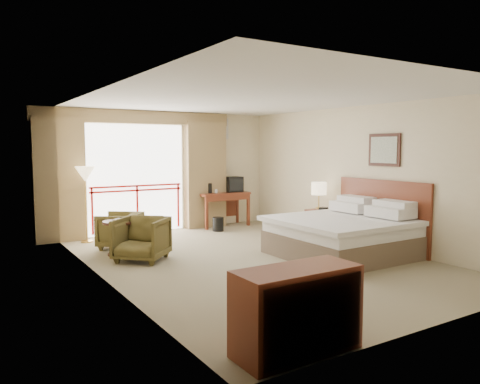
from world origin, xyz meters
TOP-DOWN VIEW (x-y plane):
  - floor at (0.00, 0.00)m, footprint 7.00×7.00m
  - ceiling at (0.00, 0.00)m, footprint 7.00×7.00m
  - wall_back at (0.00, 3.50)m, footprint 5.00×0.00m
  - wall_front at (0.00, -3.50)m, footprint 5.00×0.00m
  - wall_left at (-2.50, 0.00)m, footprint 0.00×7.00m
  - wall_right at (2.50, 0.00)m, footprint 0.00×7.00m
  - balcony_door at (-0.80, 3.48)m, footprint 2.40×0.00m
  - balcony_railing at (-0.80, 3.46)m, footprint 2.09×0.03m
  - curtain_left at (-2.45, 3.35)m, footprint 1.00×0.26m
  - curtain_right at (0.85, 3.35)m, footprint 1.00×0.26m
  - valance at (-0.80, 3.38)m, footprint 4.40×0.22m
  - hvac_vent at (1.30, 3.47)m, footprint 0.50×0.04m
  - bed at (1.50, -0.60)m, footprint 2.13×2.06m
  - headboard at (2.46, -0.60)m, footprint 0.06×2.10m
  - framed_art at (2.47, -0.60)m, footprint 0.04×0.72m
  - nightstand at (2.16, 0.76)m, footprint 0.43×0.51m
  - table_lamp at (2.16, 0.81)m, footprint 0.31×0.31m
  - phone at (2.11, 0.61)m, footprint 0.20×0.18m
  - desk at (1.26, 3.30)m, footprint 1.25×0.60m
  - tv at (1.56, 3.23)m, footprint 0.41×0.33m
  - coffee_maker at (0.91, 3.24)m, footprint 0.14×0.14m
  - cup at (1.06, 3.19)m, footprint 0.09×0.09m
  - wastebasket at (0.82, 2.69)m, footprint 0.29×0.29m
  - armchair_far at (-1.63, 2.11)m, footprint 1.03×1.03m
  - armchair_near at (-1.64, 0.94)m, footprint 1.12×1.12m
  - side_table at (-1.84, 1.52)m, footprint 0.56×0.56m
  - book at (-1.84, 1.52)m, footprint 0.28×0.30m
  - floor_lamp at (-2.02, 3.00)m, footprint 0.39×0.39m
  - dresser at (-1.67, -3.23)m, footprint 1.20×0.51m

SIDE VIEW (x-z plane):
  - floor at x=0.00m, z-range 0.00..0.00m
  - armchair_far at x=-1.63m, z-range -0.34..0.34m
  - armchair_near at x=-1.64m, z-range -0.37..0.37m
  - wastebasket at x=0.82m, z-range 0.00..0.32m
  - nightstand at x=2.16m, z-range 0.00..0.61m
  - bed at x=1.50m, z-range -0.11..0.86m
  - dresser at x=-1.67m, z-range 0.00..0.80m
  - side_table at x=-1.84m, z-range 0.11..0.72m
  - book at x=-1.84m, z-range 0.60..0.62m
  - desk at x=1.26m, z-range 0.23..1.05m
  - phone at x=2.11m, z-range 0.61..0.68m
  - headboard at x=2.46m, z-range 0.00..1.30m
  - balcony_railing at x=-0.80m, z-range 0.30..1.32m
  - cup at x=1.06m, z-range 0.81..0.91m
  - coffee_maker at x=0.91m, z-range 0.81..1.05m
  - tv at x=1.56m, z-range 0.81..1.19m
  - table_lamp at x=2.16m, z-range 0.76..1.32m
  - balcony_door at x=-0.80m, z-range 0.00..2.40m
  - curtain_left at x=-2.45m, z-range 0.00..2.50m
  - curtain_right at x=0.85m, z-range 0.00..2.50m
  - floor_lamp at x=-2.02m, z-range 0.55..2.07m
  - wall_left at x=-2.50m, z-range -2.15..4.85m
  - wall_right at x=2.50m, z-range -2.15..4.85m
  - wall_back at x=0.00m, z-range -1.15..3.85m
  - wall_front at x=0.00m, z-range -1.15..3.85m
  - framed_art at x=2.47m, z-range 1.55..2.15m
  - hvac_vent at x=1.30m, z-range 2.10..2.60m
  - valance at x=-0.80m, z-range 2.41..2.69m
  - ceiling at x=0.00m, z-range 2.70..2.70m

